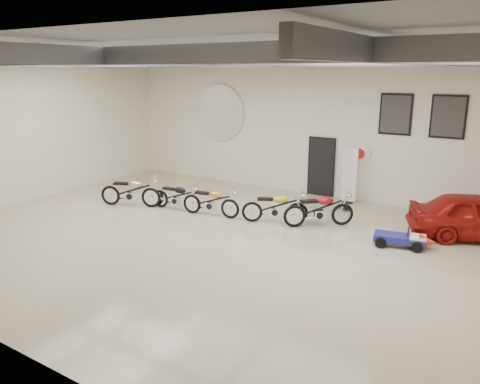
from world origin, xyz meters
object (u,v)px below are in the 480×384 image
Objects in this scene: motorcycle_silver at (130,191)px; motorcycle_black at (176,196)px; motorcycle_gold at (211,201)px; motorcycle_red at (319,209)px; motorcycle_yellow at (275,206)px; go_kart at (405,237)px; banner_stand at (350,176)px.

motorcycle_black is (1.59, 0.48, -0.06)m from motorcycle_silver.
motorcycle_gold is at bearing -10.21° from motorcycle_silver.
motorcycle_black is at bearing 152.19° from motorcycle_red.
motorcycle_yellow is at bearing -9.04° from motorcycle_silver.
motorcycle_gold reaches higher than motorcycle_black.
motorcycle_black is at bearing 173.84° from go_kart.
go_kart is (2.71, -3.24, -0.68)m from banner_stand.
motorcycle_silver reaches higher than motorcycle_black.
motorcycle_silver is 1.32× the size of go_kart.
banner_stand is 0.92× the size of motorcycle_silver.
motorcycle_black is 0.95× the size of motorcycle_yellow.
go_kart is (8.82, 1.11, -0.26)m from motorcycle_silver.
motorcycle_silver is 1.07× the size of motorcycle_yellow.
motorcycle_yellow is (4.97, 1.08, -0.04)m from motorcycle_silver.
go_kart is at bearing -47.78° from motorcycle_red.
banner_stand is 3.49m from motorcycle_yellow.
motorcycle_silver is at bearing -165.90° from motorcycle_black.
motorcycle_red is (4.63, 0.99, 0.06)m from motorcycle_black.
banner_stand is 0.99× the size of motorcycle_yellow.
motorcycle_red is at bearing -11.40° from motorcycle_yellow.
motorcycle_silver is 5.08m from motorcycle_yellow.
motorcycle_red reaches higher than motorcycle_yellow.
motorcycle_red is at bearing 6.52° from motorcycle_gold.
banner_stand reaches higher than go_kart.
motorcycle_gold is 3.41m from motorcycle_red.
motorcycle_silver is 1.01× the size of motorcycle_red.
banner_stand is 2.92m from motorcycle_red.
motorcycle_gold is 5.91m from go_kart.
motorcycle_red is at bearing -83.34° from banner_stand.
motorcycle_yellow is at bearing 7.32° from motorcycle_black.
motorcycle_yellow is at bearing 169.29° from go_kart.
motorcycle_silver is 2.99m from motorcycle_gold.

